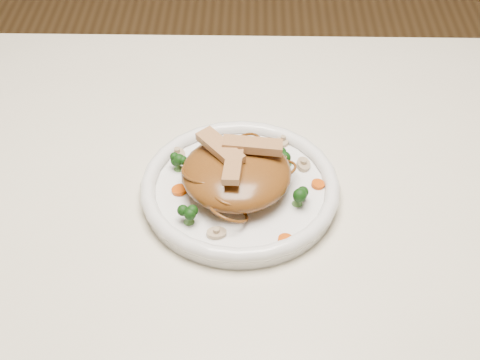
{
  "coord_description": "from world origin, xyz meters",
  "views": [
    {
      "loc": [
        0.02,
        -0.67,
        1.4
      ],
      "look_at": [
        0.0,
        -0.0,
        0.78
      ],
      "focal_mm": 52.44,
      "sensor_mm": 36.0,
      "label": 1
    }
  ],
  "objects": [
    {
      "name": "mushroom_0",
      "position": [
        -0.02,
        -0.09,
        0.77
      ],
      "size": [
        0.03,
        0.03,
        0.01
      ],
      "primitive_type": "cylinder",
      "rotation": [
        0.0,
        0.0,
        0.17
      ],
      "color": "#B8AA8A",
      "rests_on": "plate"
    },
    {
      "name": "plate",
      "position": [
        0.0,
        -0.0,
        0.76
      ],
      "size": [
        0.31,
        0.31,
        0.02
      ],
      "primitive_type": "cylinder",
      "rotation": [
        0.0,
        0.0,
        -0.23
      ],
      "color": "white",
      "rests_on": "table"
    },
    {
      "name": "carrot_3",
      "position": [
        -0.04,
        0.1,
        0.77
      ],
      "size": [
        0.02,
        0.02,
        0.0
      ],
      "primitive_type": "cylinder",
      "rotation": [
        0.0,
        0.0,
        0.2
      ],
      "color": "#C74807",
      "rests_on": "plate"
    },
    {
      "name": "carrot_1",
      "position": [
        -0.08,
        -0.01,
        0.77
      ],
      "size": [
        0.02,
        0.02,
        0.0
      ],
      "primitive_type": "cylinder",
      "rotation": [
        0.0,
        0.0,
        -0.17
      ],
      "color": "#C74807",
      "rests_on": "plate"
    },
    {
      "name": "carrot_2",
      "position": [
        0.11,
        0.0,
        0.77
      ],
      "size": [
        0.02,
        0.02,
        0.0
      ],
      "primitive_type": "cylinder",
      "rotation": [
        0.0,
        0.0,
        0.22
      ],
      "color": "#C74807",
      "rests_on": "plate"
    },
    {
      "name": "broccoli_1",
      "position": [
        -0.08,
        0.03,
        0.78
      ],
      "size": [
        0.03,
        0.03,
        0.03
      ],
      "primitive_type": null,
      "rotation": [
        0.0,
        0.0,
        0.36
      ],
      "color": "#0D370B",
      "rests_on": "plate"
    },
    {
      "name": "broccoli_0",
      "position": [
        0.07,
        0.05,
        0.78
      ],
      "size": [
        0.02,
        0.02,
        0.03
      ],
      "primitive_type": null,
      "rotation": [
        0.0,
        0.0,
        -0.05
      ],
      "color": "#0D370B",
      "rests_on": "plate"
    },
    {
      "name": "carrot_0",
      "position": [
        0.05,
        0.07,
        0.77
      ],
      "size": [
        0.02,
        0.02,
        0.0
      ],
      "primitive_type": "cylinder",
      "rotation": [
        0.0,
        0.0,
        0.07
      ],
      "color": "#C74807",
      "rests_on": "plate"
    },
    {
      "name": "broccoli_2",
      "position": [
        -0.06,
        -0.07,
        0.78
      ],
      "size": [
        0.03,
        0.03,
        0.03
      ],
      "primitive_type": null,
      "rotation": [
        0.0,
        0.0,
        0.05
      ],
      "color": "#0D370B",
      "rests_on": "plate"
    },
    {
      "name": "broccoli_3",
      "position": [
        0.08,
        -0.03,
        0.78
      ],
      "size": [
        0.03,
        0.03,
        0.03
      ],
      "primitive_type": null,
      "rotation": [
        0.0,
        0.0,
        0.13
      ],
      "color": "#0D370B",
      "rests_on": "plate"
    },
    {
      "name": "carrot_4",
      "position": [
        0.06,
        -0.1,
        0.77
      ],
      "size": [
        0.02,
        0.02,
        0.0
      ],
      "primitive_type": "cylinder",
      "rotation": [
        0.0,
        0.0,
        -0.25
      ],
      "color": "#C74807",
      "rests_on": "plate"
    },
    {
      "name": "table",
      "position": [
        0.0,
        0.0,
        0.65
      ],
      "size": [
        1.2,
        0.8,
        0.75
      ],
      "color": "beige",
      "rests_on": "ground"
    },
    {
      "name": "mushroom_3",
      "position": [
        0.06,
        0.09,
        0.77
      ],
      "size": [
        0.03,
        0.03,
        0.01
      ],
      "primitive_type": "cylinder",
      "rotation": [
        0.0,
        0.0,
        1.7
      ],
      "color": "#B8AA8A",
      "rests_on": "plate"
    },
    {
      "name": "chicken_c",
      "position": [
        -0.0,
        -0.02,
        0.82
      ],
      "size": [
        0.03,
        0.07,
        0.01
      ],
      "primitive_type": "cube",
      "rotation": [
        0.0,
        0.0,
        4.63
      ],
      "color": "tan",
      "rests_on": "noodle_mound"
    },
    {
      "name": "chicken_b",
      "position": [
        -0.02,
        0.01,
        0.82
      ],
      "size": [
        0.07,
        0.07,
        0.01
      ],
      "primitive_type": "cube",
      "rotation": [
        0.0,
        0.0,
        2.28
      ],
      "color": "tan",
      "rests_on": "noodle_mound"
    },
    {
      "name": "mushroom_1",
      "position": [
        0.09,
        0.04,
        0.77
      ],
      "size": [
        0.03,
        0.03,
        0.01
      ],
      "primitive_type": "cylinder",
      "rotation": [
        0.0,
        0.0,
        1.61
      ],
      "color": "#B8AA8A",
      "rests_on": "plate"
    },
    {
      "name": "chicken_a",
      "position": [
        0.02,
        0.02,
        0.82
      ],
      "size": [
        0.08,
        0.03,
        0.01
      ],
      "primitive_type": "cube",
      "rotation": [
        0.0,
        0.0,
        -0.05
      ],
      "color": "tan",
      "rests_on": "noodle_mound"
    },
    {
      "name": "mushroom_2",
      "position": [
        -0.08,
        0.06,
        0.77
      ],
      "size": [
        0.04,
        0.04,
        0.01
      ],
      "primitive_type": "cylinder",
      "rotation": [
        0.0,
        0.0,
        -0.78
      ],
      "color": "#B8AA8A",
      "rests_on": "plate"
    },
    {
      "name": "noodle_mound",
      "position": [
        -0.0,
        -0.0,
        0.79
      ],
      "size": [
        0.18,
        0.18,
        0.05
      ],
      "primitive_type": "ellipsoid",
      "rotation": [
        0.0,
        0.0,
        -0.33
      ],
      "color": "brown",
      "rests_on": "plate"
    }
  ]
}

